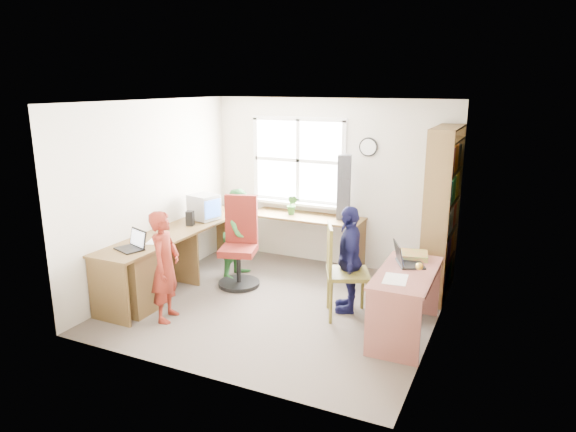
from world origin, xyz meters
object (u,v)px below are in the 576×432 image
object	(u,v)px
person_red	(165,266)
bookshelf	(441,217)
crt_monitor	(204,207)
laptop_left	(133,245)
right_desk	(406,289)
cd_tower	(344,187)
wooden_chair	(341,268)
laptop_right	(405,259)
person_green	(240,233)
swivel_chair	(240,247)
potted_plant	(292,205)
person_navy	(349,259)
l_desk	(174,261)

from	to	relation	value
person_red	bookshelf	bearing A→B (deg)	-66.93
crt_monitor	laptop_left	size ratio (longest dim) A/B	1.11
right_desk	cd_tower	xyz separation A→B (m)	(-1.24, 1.59, 0.68)
bookshelf	cd_tower	world-z (taller)	bookshelf
wooden_chair	laptop_left	world-z (taller)	wooden_chair
laptop_right	person_green	world-z (taller)	person_green
swivel_chair	laptop_left	size ratio (longest dim) A/B	3.02
wooden_chair	crt_monitor	distance (m)	2.32
potted_plant	right_desk	bearing A→B (deg)	-37.26
person_green	person_navy	world-z (taller)	person_navy
laptop_left	person_navy	size ratio (longest dim) A/B	0.31
right_desk	bookshelf	xyz separation A→B (m)	(0.12, 1.30, 0.48)
laptop_right	potted_plant	distance (m)	2.34
wooden_chair	cd_tower	distance (m)	1.64
right_desk	laptop_right	xyz separation A→B (m)	(-0.06, 0.20, 0.25)
swivel_chair	cd_tower	distance (m)	1.66
wooden_chair	bookshelf	bearing A→B (deg)	28.28
person_red	laptop_left	bearing A→B (deg)	69.73
wooden_chair	person_red	bearing A→B (deg)	-177.02
right_desk	person_green	xyz separation A→B (m)	(-2.44, 0.79, 0.10)
cd_tower	potted_plant	distance (m)	0.81
bookshelf	person_navy	bearing A→B (deg)	-131.84
laptop_right	potted_plant	xyz separation A→B (m)	(-1.93, 1.31, 0.13)
wooden_chair	person_green	bearing A→B (deg)	134.90
l_desk	person_green	bearing A→B (deg)	67.60
person_navy	person_green	bearing A→B (deg)	-123.15
swivel_chair	person_navy	bearing A→B (deg)	-23.56
laptop_right	cd_tower	world-z (taller)	cd_tower
wooden_chair	person_navy	world-z (taller)	person_navy
crt_monitor	person_green	xyz separation A→B (m)	(0.54, 0.05, -0.32)
laptop_right	crt_monitor	bearing A→B (deg)	54.91
person_green	person_navy	size ratio (longest dim) A/B	0.97
l_desk	person_green	xyz separation A→B (m)	(0.39, 0.95, 0.16)
person_red	potted_plant	bearing A→B (deg)	-27.73
bookshelf	person_green	world-z (taller)	bookshelf
l_desk	right_desk	world-z (taller)	l_desk
swivel_chair	person_red	bearing A→B (deg)	-116.39
l_desk	bookshelf	bearing A→B (deg)	26.43
bookshelf	wooden_chair	bearing A→B (deg)	-127.67
l_desk	wooden_chair	bearing A→B (deg)	8.61
potted_plant	bookshelf	bearing A→B (deg)	-5.71
bookshelf	person_green	xyz separation A→B (m)	(-2.56, -0.52, -0.39)
person_green	person_navy	distance (m)	1.76
l_desk	right_desk	bearing A→B (deg)	3.35
potted_plant	laptop_right	bearing A→B (deg)	-34.22
l_desk	laptop_left	world-z (taller)	laptop_left
l_desk	bookshelf	xyz separation A→B (m)	(2.96, 1.47, 0.55)
bookshelf	person_red	distance (m)	3.36
swivel_chair	potted_plant	world-z (taller)	swivel_chair
l_desk	laptop_left	distance (m)	0.65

